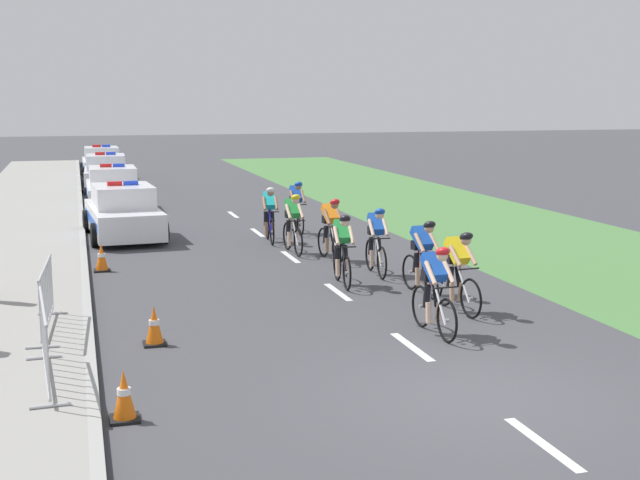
% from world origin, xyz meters
% --- Properties ---
extents(ground_plane, '(160.00, 160.00, 0.00)m').
position_xyz_m(ground_plane, '(0.00, 0.00, 0.00)').
color(ground_plane, '#424247').
extents(sidewalk_slab, '(3.84, 60.00, 0.12)m').
position_xyz_m(sidewalk_slab, '(-6.75, 14.00, 0.06)').
color(sidewalk_slab, gray).
rests_on(sidewalk_slab, ground).
extents(kerb_edge, '(0.16, 60.00, 0.13)m').
position_xyz_m(kerb_edge, '(-4.91, 14.00, 0.07)').
color(kerb_edge, '#9E9E99').
rests_on(kerb_edge, ground).
extents(grass_verge, '(7.00, 60.00, 0.01)m').
position_xyz_m(grass_verge, '(7.24, 14.00, 0.00)').
color(grass_verge, '#4C7F42').
rests_on(grass_verge, ground).
extents(lane_markings_centre, '(0.14, 21.60, 0.01)m').
position_xyz_m(lane_markings_centre, '(0.00, 8.37, 0.00)').
color(lane_markings_centre, white).
rests_on(lane_markings_centre, ground).
extents(cyclist_lead, '(0.42, 1.72, 1.56)m').
position_xyz_m(cyclist_lead, '(0.61, 2.93, 0.79)').
color(cyclist_lead, black).
rests_on(cyclist_lead, ground).
extents(cyclist_second, '(0.44, 1.72, 1.56)m').
position_xyz_m(cyclist_second, '(1.62, 4.21, 0.79)').
color(cyclist_second, black).
rests_on(cyclist_second, ground).
extents(cyclist_third, '(0.44, 1.72, 1.56)m').
position_xyz_m(cyclist_third, '(1.55, 5.70, 0.79)').
color(cyclist_third, black).
rests_on(cyclist_third, ground).
extents(cyclist_fourth, '(0.45, 1.72, 1.56)m').
position_xyz_m(cyclist_fourth, '(0.27, 6.95, 0.79)').
color(cyclist_fourth, black).
rests_on(cyclist_fourth, ground).
extents(cyclist_fifth, '(0.44, 1.72, 1.56)m').
position_xyz_m(cyclist_fifth, '(1.31, 7.76, 0.79)').
color(cyclist_fifth, black).
rests_on(cyclist_fifth, ground).
extents(cyclist_sixth, '(0.42, 1.72, 1.56)m').
position_xyz_m(cyclist_sixth, '(0.18, 10.85, 0.79)').
color(cyclist_sixth, black).
rests_on(cyclist_sixth, ground).
extents(cyclist_seventh, '(0.44, 1.72, 1.56)m').
position_xyz_m(cyclist_seventh, '(-0.02, 12.64, 0.79)').
color(cyclist_seventh, black).
rests_on(cyclist_seventh, ground).
extents(cyclist_eighth, '(0.44, 1.72, 1.56)m').
position_xyz_m(cyclist_eighth, '(0.83, 9.68, 0.79)').
color(cyclist_eighth, black).
rests_on(cyclist_eighth, ground).
extents(cyclist_ninth, '(0.42, 1.72, 1.56)m').
position_xyz_m(cyclist_ninth, '(1.06, 13.93, 0.79)').
color(cyclist_ninth, black).
rests_on(cyclist_ninth, ground).
extents(police_car_nearest, '(2.21, 4.50, 1.59)m').
position_xyz_m(police_car_nearest, '(-3.78, 14.54, 0.68)').
color(police_car_nearest, white).
rests_on(police_car_nearest, ground).
extents(police_car_second, '(2.00, 4.40, 1.59)m').
position_xyz_m(police_car_second, '(-3.78, 21.06, 0.68)').
color(police_car_second, white).
rests_on(police_car_second, ground).
extents(police_car_third, '(2.10, 4.45, 1.59)m').
position_xyz_m(police_car_third, '(-3.78, 27.65, 0.68)').
color(police_car_third, silver).
rests_on(police_car_third, ground).
extents(police_car_furthest, '(2.05, 4.42, 1.59)m').
position_xyz_m(police_car_furthest, '(-3.78, 33.51, 0.68)').
color(police_car_furthest, silver).
rests_on(police_car_furthest, ground).
extents(crowd_barrier_front, '(0.64, 2.32, 1.07)m').
position_xyz_m(crowd_barrier_front, '(-5.49, 1.84, 0.65)').
color(crowd_barrier_front, '#B7BABF').
rests_on(crowd_barrier_front, sidewalk_slab).
extents(crowd_barrier_middle, '(0.61, 2.32, 1.07)m').
position_xyz_m(crowd_barrier_middle, '(-5.55, 4.51, 0.65)').
color(crowd_barrier_middle, '#B7BABF').
rests_on(crowd_barrier_middle, sidewalk_slab).
extents(traffic_cone_near, '(0.36, 0.36, 0.64)m').
position_xyz_m(traffic_cone_near, '(-4.55, 0.41, 0.31)').
color(traffic_cone_near, black).
rests_on(traffic_cone_near, ground).
extents(traffic_cone_mid, '(0.36, 0.36, 0.64)m').
position_xyz_m(traffic_cone_mid, '(-3.90, 3.59, 0.31)').
color(traffic_cone_mid, black).
rests_on(traffic_cone_mid, ground).
extents(traffic_cone_far, '(0.36, 0.36, 0.64)m').
position_xyz_m(traffic_cone_far, '(-4.53, 9.84, 0.31)').
color(traffic_cone_far, black).
rests_on(traffic_cone_far, ground).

